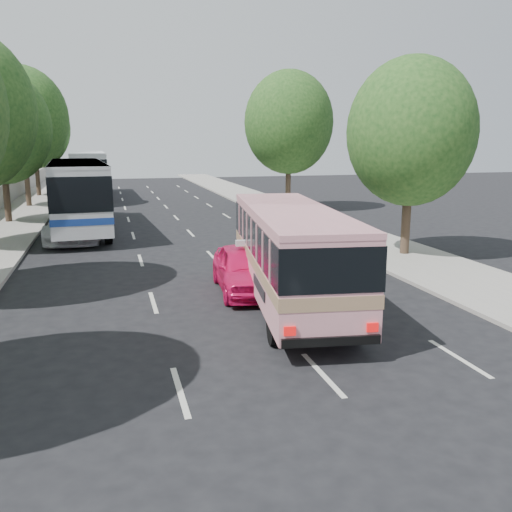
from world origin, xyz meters
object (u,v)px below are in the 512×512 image
object	(u,v)px
tour_coach_front	(78,190)
white_pickup	(78,221)
pink_bus	(291,246)
pink_taxi	(245,269)
tour_coach_rear	(88,170)

from	to	relation	value
tour_coach_front	white_pickup	bearing A→B (deg)	-93.61
pink_bus	pink_taxi	world-z (taller)	pink_bus
pink_taxi	tour_coach_rear	world-z (taller)	tour_coach_rear
pink_taxi	tour_coach_front	bearing A→B (deg)	116.22
pink_bus	tour_coach_front	world-z (taller)	tour_coach_front
white_pickup	pink_bus	bearing A→B (deg)	-58.29
pink_bus	tour_coach_rear	bearing A→B (deg)	108.33
white_pickup	tour_coach_rear	bearing A→B (deg)	95.50
white_pickup	tour_coach_rear	xyz separation A→B (m)	(0.00, 21.21, 1.38)
white_pickup	tour_coach_rear	size ratio (longest dim) A/B	0.48
tour_coach_rear	tour_coach_front	bearing A→B (deg)	-91.81
pink_taxi	white_pickup	world-z (taller)	white_pickup
pink_bus	pink_taxi	distance (m)	2.25
pink_bus	white_pickup	size ratio (longest dim) A/B	1.49
tour_coach_front	tour_coach_rear	distance (m)	18.73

